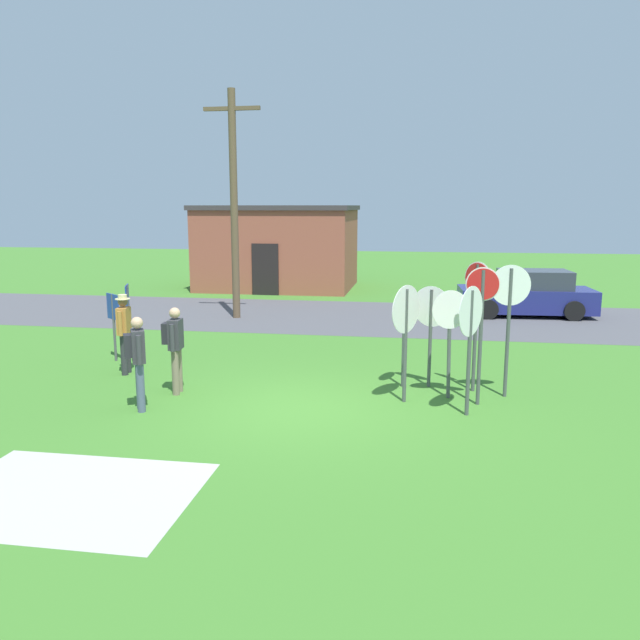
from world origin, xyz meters
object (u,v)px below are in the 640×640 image
at_px(stop_sign_center_cluster, 470,327).
at_px(parked_car_on_street, 527,295).
at_px(stop_sign_rear_right, 404,321).
at_px(stop_sign_far_back, 450,325).
at_px(person_in_blue, 124,329).
at_px(stop_sign_nearest, 476,306).
at_px(stop_sign_leaning_left, 482,315).
at_px(info_panel_middle, 128,306).
at_px(stop_sign_leaning_right, 406,322).
at_px(person_with_sunhat, 137,357).
at_px(stop_sign_tallest, 431,318).
at_px(info_panel_leftmost, 113,315).
at_px(person_near_signs, 175,344).
at_px(utility_pole, 234,201).
at_px(stop_sign_rear_left, 509,307).

bearing_deg(stop_sign_center_cluster, parked_car_on_street, 75.90).
bearing_deg(stop_sign_rear_right, stop_sign_center_cluster, -53.99).
height_order(stop_sign_far_back, person_in_blue, stop_sign_far_back).
height_order(stop_sign_nearest, person_in_blue, stop_sign_nearest).
xyz_separation_m(stop_sign_leaning_left, info_panel_middle, (-8.17, 2.84, -0.49)).
distance_m(parked_car_on_street, stop_sign_leaning_right, 10.80).
height_order(stop_sign_leaning_right, info_panel_middle, stop_sign_leaning_right).
relative_size(parked_car_on_street, stop_sign_far_back, 2.13).
bearing_deg(stop_sign_far_back, person_with_sunhat, -163.09).
distance_m(stop_sign_leaning_right, stop_sign_center_cluster, 1.25).
xyz_separation_m(stop_sign_leaning_right, stop_sign_rear_right, (-0.05, 1.00, -0.16)).
height_order(stop_sign_center_cluster, stop_sign_rear_right, stop_sign_center_cluster).
bearing_deg(stop_sign_center_cluster, stop_sign_leaning_left, 69.19).
xyz_separation_m(stop_sign_tallest, stop_sign_leaning_left, (0.87, -1.05, 0.27)).
bearing_deg(info_panel_leftmost, person_in_blue, -53.09).
xyz_separation_m(stop_sign_far_back, info_panel_leftmost, (-7.60, 1.65, -0.30)).
bearing_deg(stop_sign_rear_right, stop_sign_nearest, -3.73).
bearing_deg(person_with_sunhat, info_panel_middle, 117.92).
relative_size(person_near_signs, person_in_blue, 0.97).
bearing_deg(stop_sign_nearest, info_panel_leftmost, 171.91).
distance_m(stop_sign_center_cluster, person_with_sunhat, 5.81).
bearing_deg(stop_sign_leaning_right, stop_sign_nearest, 34.46).
bearing_deg(stop_sign_far_back, person_near_signs, -173.76).
xyz_separation_m(utility_pole, person_in_blue, (-0.37, -7.06, -2.77)).
bearing_deg(person_with_sunhat, stop_sign_rear_right, 26.03).
xyz_separation_m(stop_sign_nearest, info_panel_middle, (-8.15, 1.98, -0.52)).
xyz_separation_m(stop_sign_nearest, person_in_blue, (-7.34, 0.12, -0.70)).
height_order(stop_sign_leaning_right, stop_sign_nearest, stop_sign_nearest).
bearing_deg(stop_sign_tallest, info_panel_middle, 166.24).
relative_size(stop_sign_rear_right, person_with_sunhat, 1.18).
xyz_separation_m(stop_sign_rear_right, info_panel_middle, (-6.78, 1.89, -0.18)).
xyz_separation_m(stop_sign_rear_left, stop_sign_far_back, (-1.09, -0.22, -0.33)).
height_order(stop_sign_rear_left, person_with_sunhat, stop_sign_rear_left).
bearing_deg(stop_sign_far_back, person_in_blue, 174.84).
relative_size(utility_pole, person_in_blue, 4.12).
bearing_deg(stop_sign_nearest, person_in_blue, 179.05).
height_order(parked_car_on_street, stop_sign_nearest, stop_sign_nearest).
xyz_separation_m(stop_sign_leaning_left, info_panel_leftmost, (-8.13, 2.01, -0.57)).
xyz_separation_m(stop_sign_leaning_right, stop_sign_leaning_left, (1.34, 0.05, 0.15)).
relative_size(parked_car_on_street, stop_sign_leaning_left, 1.73).
relative_size(person_in_blue, info_panel_leftmost, 1.09).
height_order(stop_sign_tallest, stop_sign_leaning_left, stop_sign_leaning_left).
distance_m(stop_sign_center_cluster, stop_sign_far_back, 1.06).
height_order(parked_car_on_street, person_in_blue, person_in_blue).
bearing_deg(person_with_sunhat, person_near_signs, 76.97).
distance_m(stop_sign_rear_left, person_with_sunhat, 6.85).
bearing_deg(info_panel_middle, info_panel_leftmost, -87.06).
height_order(stop_sign_far_back, person_with_sunhat, stop_sign_far_back).
xyz_separation_m(stop_sign_leaning_left, person_in_blue, (-7.36, 0.98, -0.68)).
bearing_deg(stop_sign_leaning_left, stop_sign_far_back, 145.54).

